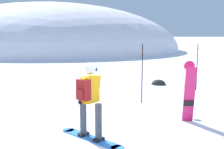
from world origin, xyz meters
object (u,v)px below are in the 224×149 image
spare_snowboard (189,92)px  rock_dark (158,85)px  piste_marker_far (142,69)px  piste_marker_near (197,63)px  snowboarder_main (89,99)px

spare_snowboard → rock_dark: bearing=93.0°
piste_marker_far → rock_dark: size_ratio=3.07×
spare_snowboard → rock_dark: 5.40m
piste_marker_near → snowboarder_main: bearing=-122.7°
snowboarder_main → spare_snowboard: 2.76m
snowboarder_main → piste_marker_far: size_ratio=0.85×
snowboarder_main → piste_marker_far: piste_marker_far is taller
spare_snowboard → snowboarder_main: bearing=-151.0°
spare_snowboard → rock_dark: spare_snowboard is taller
snowboarder_main → spare_snowboard: snowboarder_main is taller
rock_dark → piste_marker_far: bearing=-104.5°
spare_snowboard → piste_marker_far: 2.28m
piste_marker_near → piste_marker_far: size_ratio=0.97×
snowboarder_main → rock_dark: (2.13, 6.67, -0.92)m
snowboarder_main → spare_snowboard: bearing=29.0°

